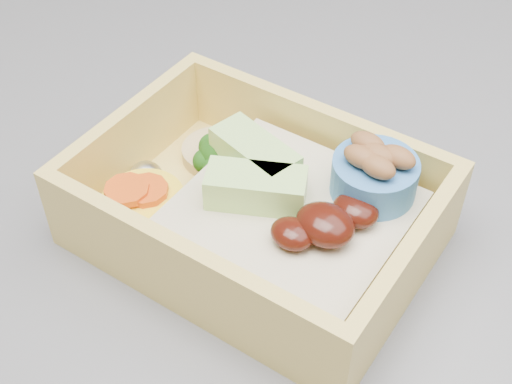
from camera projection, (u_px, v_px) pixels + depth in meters
The scene contains 1 object.
bento_box at pixel (267, 210), 0.42m from camera, with size 0.21×0.16×0.07m.
Camera 1 is at (0.10, -0.38, 1.25)m, focal length 50.00 mm.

